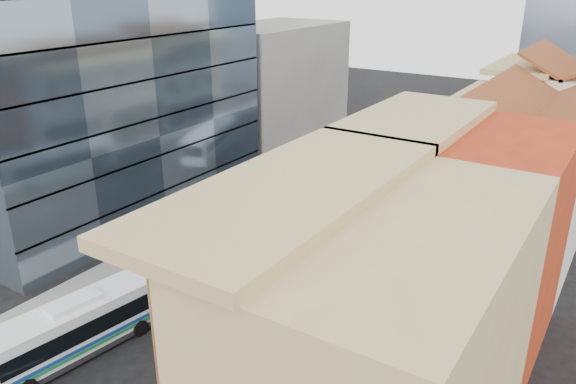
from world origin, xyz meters
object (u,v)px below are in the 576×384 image
Objects in this scene: shophouse_tan at (382,366)px; bus_right at (359,245)px; bus_left_near at (76,326)px; office_tower at (96,32)px; bus_left_far at (355,168)px.

bus_right is (-8.50, 15.86, -4.17)m from shophouse_tan.
office_tower is at bearing 141.38° from bus_left_near.
bus_right reaches higher than bus_left_far.
shophouse_tan is 34.61m from bus_left_far.
office_tower is at bearing 175.61° from bus_right.
bus_right reaches higher than bus_left_near.
bus_left_far is 16.37m from bus_right.
bus_left_near is at bearing -71.55° from bus_left_far.
shophouse_tan is at bearing -41.73° from bus_left_far.
shophouse_tan is 1.22× the size of bus_right.
bus_left_far is (15.00, 16.41, -13.17)m from office_tower.
bus_right is at bearing 118.19° from shophouse_tan.
shophouse_tan is at bearing -70.92° from bus_right.
bus_left_near is at bearing -126.49° from bus_right.
bus_left_far is (1.13, 31.21, 0.14)m from bus_left_near.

